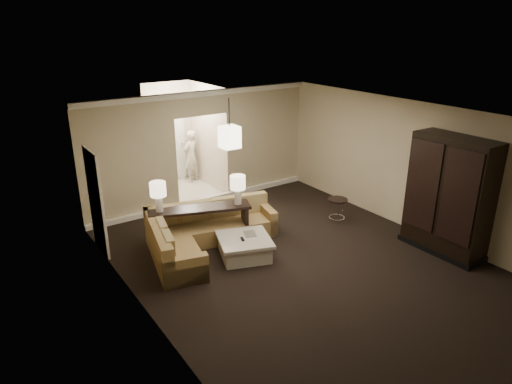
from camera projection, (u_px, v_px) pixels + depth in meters
ground at (306, 267)px, 8.57m from camera, size 8.00×8.00×0.00m
wall_back at (203, 148)px, 11.16m from camera, size 6.00×0.04×2.80m
wall_left at (148, 241)px, 6.49m from camera, size 0.04×8.00×2.80m
wall_right at (417, 169)px, 9.65m from camera, size 0.04×8.00×2.80m
ceiling at (313, 119)px, 7.58m from camera, size 6.00×8.00×0.02m
crown_molding at (201, 94)px, 10.65m from camera, size 6.00×0.10×0.12m
baseboard at (206, 200)px, 11.60m from camera, size 6.00×0.10×0.12m
side_door at (96, 202)px, 8.80m from camera, size 0.05×0.90×2.10m
foyer at (179, 141)px, 12.24m from camera, size 1.44×2.02×2.80m
sectional_sofa at (201, 233)px, 9.18m from camera, size 3.05×2.26×0.80m
coffee_table at (244, 247)px, 8.88m from camera, size 1.26×1.26×0.41m
console_table at (200, 222)px, 9.33m from camera, size 2.09×1.14×0.80m
armoire at (449, 198)px, 8.81m from camera, size 0.70×1.62×2.34m
drink_table at (338, 205)px, 10.37m from camera, size 0.44×0.44×0.55m
table_lamp_left at (158, 192)px, 8.89m from camera, size 0.32×0.32×0.61m
table_lamp_right at (238, 185)px, 9.26m from camera, size 0.32×0.32×0.61m
pendant_light at (230, 137)px, 9.96m from camera, size 0.38×0.38×1.09m
person at (191, 154)px, 12.83m from camera, size 0.70×0.58×1.65m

